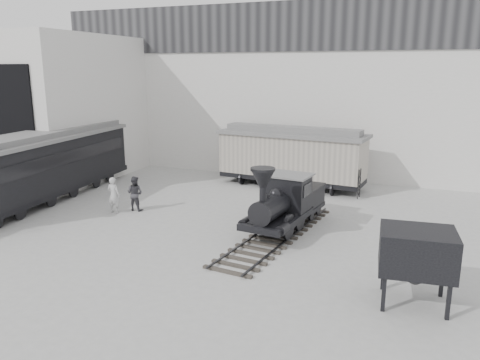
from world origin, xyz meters
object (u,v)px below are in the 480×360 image
at_px(locomotive, 283,206).
at_px(visitor_b, 135,193).
at_px(visitor_a, 114,195).
at_px(passenger_coach, 50,164).
at_px(boxcar, 292,155).
at_px(coal_hopper, 417,256).

distance_m(locomotive, visitor_b, 7.82).
bearing_deg(visitor_b, visitor_a, 43.29).
relative_size(passenger_coach, visitor_a, 7.27).
height_order(boxcar, visitor_b, boxcar).
bearing_deg(visitor_b, passenger_coach, -3.90).
distance_m(locomotive, boxcar, 8.22).
xyz_separation_m(visitor_a, visitor_b, (0.76, 0.71, -0.03)).
distance_m(visitor_a, visitor_b, 1.04).
bearing_deg(passenger_coach, boxcar, 27.08).
relative_size(passenger_coach, coal_hopper, 5.61).
bearing_deg(visitor_a, passenger_coach, -14.16).
bearing_deg(coal_hopper, passenger_coach, 158.69).
relative_size(boxcar, coal_hopper, 3.91).
bearing_deg(coal_hopper, boxcar, 114.49).
bearing_deg(visitor_a, locomotive, -179.55).
xyz_separation_m(passenger_coach, coal_hopper, (18.81, -5.69, -0.39)).
bearing_deg(passenger_coach, coal_hopper, -21.50).
distance_m(boxcar, coal_hopper, 14.76).
bearing_deg(visitor_a, visitor_b, -138.08).
bearing_deg(boxcar, locomotive, -70.99).
height_order(locomotive, visitor_a, locomotive).
relative_size(passenger_coach, visitor_b, 7.49).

